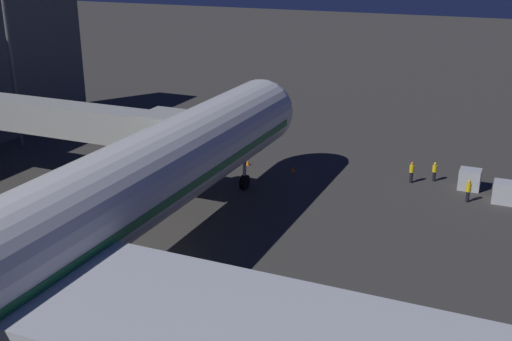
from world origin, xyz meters
The scene contains 11 objects.
ground_plane centered at (0.00, 0.00, 0.00)m, with size 320.00×320.00×0.00m, color #383533.
airliner_at_gate centered at (0.00, 10.43, 5.60)m, with size 57.64×65.08×17.78m.
jet_bridge centered at (12.62, -10.17, 5.76)m, with size 23.70×3.40×7.29m.
apron_floodlight_mast centered at (25.50, -17.30, 9.22)m, with size 2.90×0.50×15.64m.
baggage_container_near_belt centered at (-17.04, -22.92, 0.84)m, with size 1.71×1.55×1.68m, color #B7BABF.
baggage_container_far_row centered at (-19.83, -20.98, 0.84)m, with size 1.71×1.57×1.68m, color #B7BABF.
ground_crew_by_belt_loader centered at (-12.36, -22.45, 1.03)m, with size 0.40×0.40×1.87m.
ground_crew_under_port_wing centered at (-14.09, -23.63, 0.93)m, with size 0.40×0.40×1.70m.
ground_crew_walking_aft centered at (-17.24, -19.91, 1.02)m, with size 0.40×0.40×1.85m.
traffic_cone_nose_port centered at (-2.20, -20.99, 0.28)m, with size 0.36×0.36×0.55m, color orange.
traffic_cone_nose_starboard centered at (2.20, -20.99, 0.28)m, with size 0.36×0.36×0.55m, color orange.
Camera 1 is at (-20.56, 29.07, 19.12)m, focal length 44.54 mm.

